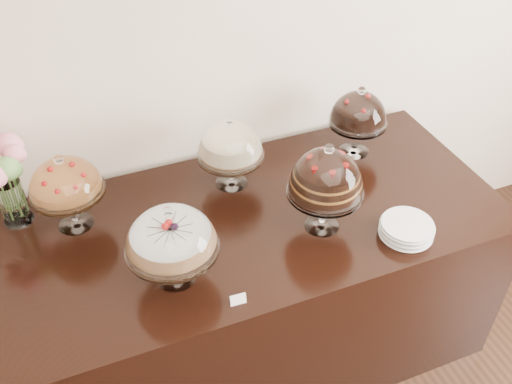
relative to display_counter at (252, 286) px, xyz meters
name	(u,v)px	position (x,y,z in m)	size (l,w,h in m)	color
wall_back	(250,28)	(0.21, 0.55, 1.05)	(5.00, 0.04, 3.00)	beige
display_counter	(252,286)	(0.00, 0.00, 0.00)	(2.20, 1.00, 0.90)	black
cake_stand_sugar_sponge	(171,235)	(-0.40, -0.21, 0.68)	(0.35, 0.35, 0.36)	white
cake_stand_choco_layer	(326,176)	(0.26, -0.16, 0.72)	(0.31, 0.31, 0.42)	white
cake_stand_cheesecake	(230,143)	(0.00, 0.26, 0.67)	(0.30, 0.30, 0.36)	white
cake_stand_dark_choco	(359,112)	(0.65, 0.27, 0.68)	(0.28, 0.28, 0.36)	white
cake_stand_fruit_tart	(65,181)	(-0.71, 0.24, 0.68)	(0.31, 0.31, 0.36)	white
flower_vase	(1,173)	(-0.94, 0.37, 0.70)	(0.25, 0.31, 0.41)	white
plate_stack	(407,229)	(0.56, -0.34, 0.48)	(0.22, 0.22, 0.06)	silver
price_card_left	(238,299)	(-0.22, -0.42, 0.47)	(0.06, 0.01, 0.04)	white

